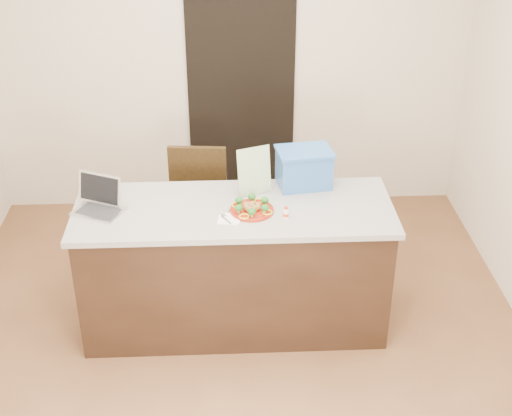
{
  "coord_description": "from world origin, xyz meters",
  "views": [
    {
      "loc": [
        -0.04,
        -3.72,
        3.19
      ],
      "look_at": [
        0.14,
        0.2,
        0.94
      ],
      "focal_mm": 50.0,
      "sensor_mm": 36.0,
      "label": 1
    }
  ],
  "objects_px": {
    "chair": "(198,204)",
    "laptop": "(99,200)",
    "yogurt_bottle": "(286,214)",
    "napkin": "(229,219)",
    "blue_box": "(304,168)",
    "island": "(235,266)",
    "plate": "(252,210)"
  },
  "relations": [
    {
      "from": "laptop",
      "to": "blue_box",
      "type": "distance_m",
      "value": 1.36
    },
    {
      "from": "napkin",
      "to": "chair",
      "type": "height_order",
      "value": "chair"
    },
    {
      "from": "island",
      "to": "yogurt_bottle",
      "type": "height_order",
      "value": "yogurt_bottle"
    },
    {
      "from": "plate",
      "to": "yogurt_bottle",
      "type": "distance_m",
      "value": 0.23
    },
    {
      "from": "napkin",
      "to": "laptop",
      "type": "xyz_separation_m",
      "value": [
        -0.83,
        0.17,
        0.06
      ]
    },
    {
      "from": "napkin",
      "to": "laptop",
      "type": "height_order",
      "value": "laptop"
    },
    {
      "from": "island",
      "to": "plate",
      "type": "relative_size",
      "value": 7.37
    },
    {
      "from": "napkin",
      "to": "blue_box",
      "type": "distance_m",
      "value": 0.68
    },
    {
      "from": "yogurt_bottle",
      "to": "chair",
      "type": "relative_size",
      "value": 0.08
    },
    {
      "from": "napkin",
      "to": "chair",
      "type": "xyz_separation_m",
      "value": [
        -0.23,
        0.84,
        -0.37
      ]
    },
    {
      "from": "island",
      "to": "plate",
      "type": "bearing_deg",
      "value": -25.85
    },
    {
      "from": "island",
      "to": "yogurt_bottle",
      "type": "xyz_separation_m",
      "value": [
        0.32,
        -0.15,
        0.49
      ]
    },
    {
      "from": "yogurt_bottle",
      "to": "chair",
      "type": "distance_m",
      "value": 1.1
    },
    {
      "from": "plate",
      "to": "napkin",
      "type": "relative_size",
      "value": 2.03
    },
    {
      "from": "plate",
      "to": "blue_box",
      "type": "bearing_deg",
      "value": 43.17
    },
    {
      "from": "laptop",
      "to": "blue_box",
      "type": "bearing_deg",
      "value": 35.45
    },
    {
      "from": "laptop",
      "to": "chair",
      "type": "distance_m",
      "value": 0.99
    },
    {
      "from": "island",
      "to": "napkin",
      "type": "relative_size",
      "value": 14.99
    },
    {
      "from": "plate",
      "to": "blue_box",
      "type": "height_order",
      "value": "blue_box"
    },
    {
      "from": "yogurt_bottle",
      "to": "laptop",
      "type": "bearing_deg",
      "value": 171.54
    },
    {
      "from": "laptop",
      "to": "yogurt_bottle",
      "type": "bearing_deg",
      "value": 16.07
    },
    {
      "from": "laptop",
      "to": "chair",
      "type": "bearing_deg",
      "value": 72.71
    },
    {
      "from": "island",
      "to": "yogurt_bottle",
      "type": "distance_m",
      "value": 0.61
    },
    {
      "from": "blue_box",
      "to": "chair",
      "type": "height_order",
      "value": "blue_box"
    },
    {
      "from": "plate",
      "to": "chair",
      "type": "bearing_deg",
      "value": 116.26
    },
    {
      "from": "plate",
      "to": "yogurt_bottle",
      "type": "height_order",
      "value": "yogurt_bottle"
    },
    {
      "from": "island",
      "to": "plate",
      "type": "xyz_separation_m",
      "value": [
        0.12,
        -0.06,
        0.47
      ]
    },
    {
      "from": "island",
      "to": "yogurt_bottle",
      "type": "bearing_deg",
      "value": -24.42
    },
    {
      "from": "island",
      "to": "chair",
      "type": "relative_size",
      "value": 2.1
    },
    {
      "from": "chair",
      "to": "laptop",
      "type": "bearing_deg",
      "value": -126.16
    },
    {
      "from": "yogurt_bottle",
      "to": "blue_box",
      "type": "bearing_deg",
      "value": 70.39
    },
    {
      "from": "island",
      "to": "chair",
      "type": "bearing_deg",
      "value": 110.21
    }
  ]
}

